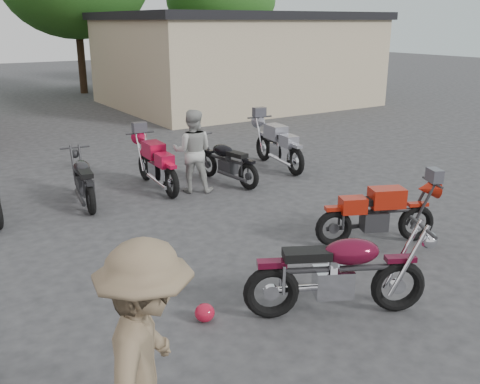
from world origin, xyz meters
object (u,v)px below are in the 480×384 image
row_bike_3 (83,177)px  helmet (205,313)px  person_tan (148,363)px  person_light (193,151)px  sportbike (379,211)px  row_bike_5 (226,159)px  vintage_motorcycle (340,268)px  row_bike_4 (156,162)px  row_bike_6 (278,143)px

row_bike_3 → helmet: bearing=-173.5°
person_tan → person_light: bearing=0.8°
sportbike → person_tan: (-4.91, -2.27, 0.43)m
row_bike_5 → sportbike: bearing=173.8°
vintage_motorcycle → helmet: (-1.45, 0.74, -0.52)m
sportbike → row_bike_3: 5.63m
row_bike_5 → row_bike_4: bearing=63.3°
row_bike_6 → row_bike_4: bearing=96.4°
row_bike_5 → row_bike_3: bearing=74.6°
person_tan → row_bike_4: person_tan is taller
helmet → row_bike_5: (3.22, 4.78, 0.43)m
vintage_motorcycle → row_bike_5: size_ratio=1.16×
helmet → row_bike_6: row_bike_6 is taller
sportbike → row_bike_6: row_bike_6 is taller
vintage_motorcycle → row_bike_3: 5.96m
sportbike → row_bike_6: size_ratio=0.90×
person_light → row_bike_4: (-0.57, 0.60, -0.27)m
helmet → row_bike_3: bearing=88.4°
helmet → row_bike_4: bearing=71.4°
person_light → helmet: bearing=96.4°
row_bike_4 → row_bike_5: bearing=-104.0°
row_bike_4 → row_bike_6: row_bike_6 is taller
person_tan → row_bike_4: (3.18, 6.94, -0.39)m
row_bike_3 → row_bike_4: 1.62m
vintage_motorcycle → helmet: bearing=180.0°
sportbike → person_light: (-1.17, 4.07, 0.31)m
row_bike_4 → row_bike_3: bearing=98.1°
row_bike_5 → person_tan: bearing=134.5°
person_light → person_tan: person_tan is taller
row_bike_4 → row_bike_6: bearing=-87.5°
vintage_motorcycle → row_bike_4: size_ratio=1.06×
vintage_motorcycle → row_bike_3: (-1.31, 5.82, -0.09)m
sportbike → row_bike_5: 4.23m
row_bike_5 → row_bike_6: bearing=-86.2°
row_bike_6 → sportbike: bearing=169.3°
person_light → row_bike_3: bearing=21.4°
sportbike → vintage_motorcycle: bearing=-124.1°
vintage_motorcycle → person_light: (0.87, 5.37, 0.24)m
sportbike → row_bike_4: row_bike_4 is taller
row_bike_3 → row_bike_6: size_ratio=0.87×
helmet → person_tan: 2.39m
person_tan → row_bike_3: (1.56, 6.79, -0.45)m
person_light → sportbike: bearing=139.1°
vintage_motorcycle → row_bike_5: vintage_motorcycle is taller
row_bike_5 → row_bike_6: (1.74, 0.42, 0.08)m
sportbike → row_bike_4: (-1.74, 4.67, 0.03)m
row_bike_6 → person_tan: bearing=144.1°
person_light → row_bike_6: size_ratio=0.81×
row_bike_4 → row_bike_5: 1.53m
sportbike → person_tan: bearing=-131.8°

